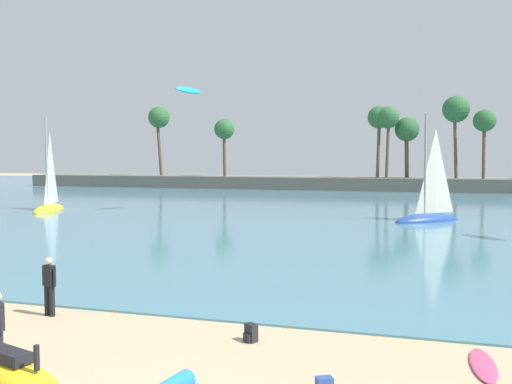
{
  "coord_description": "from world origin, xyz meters",
  "views": [
    {
      "loc": [
        4.57,
        -6.89,
        4.45
      ],
      "look_at": [
        -0.62,
        10.43,
        3.35
      ],
      "focal_mm": 39.06,
      "sensor_mm": 36.0,
      "label": 1
    }
  ],
  "objects_px": {
    "person_at_waterline": "(49,284)",
    "sailboat_mid_bay": "(49,202)",
    "watercraft_on_trailer": "(12,380)",
    "surfboard": "(483,365)",
    "sailboat_near_shore": "(429,211)",
    "backpack_by_trailer": "(251,333)",
    "kite_aloft_low_near_shore": "(188,90)"
  },
  "relations": [
    {
      "from": "person_at_waterline",
      "to": "sailboat_mid_bay",
      "type": "xyz_separation_m",
      "value": [
        -19.93,
        26.35,
        -0.09
      ]
    },
    {
      "from": "watercraft_on_trailer",
      "to": "sailboat_mid_bay",
      "type": "xyz_separation_m",
      "value": [
        -23.05,
        31.5,
        0.29
      ]
    },
    {
      "from": "surfboard",
      "to": "sailboat_near_shore",
      "type": "relative_size",
      "value": 0.26
    },
    {
      "from": "backpack_by_trailer",
      "to": "sailboat_mid_bay",
      "type": "height_order",
      "value": "sailboat_mid_bay"
    },
    {
      "from": "person_at_waterline",
      "to": "sailboat_near_shore",
      "type": "bearing_deg",
      "value": 69.01
    },
    {
      "from": "sailboat_near_shore",
      "to": "sailboat_mid_bay",
      "type": "height_order",
      "value": "sailboat_mid_bay"
    },
    {
      "from": "person_at_waterline",
      "to": "surfboard",
      "type": "relative_size",
      "value": 0.79
    },
    {
      "from": "surfboard",
      "to": "sailboat_mid_bay",
      "type": "height_order",
      "value": "sailboat_mid_bay"
    },
    {
      "from": "surfboard",
      "to": "sailboat_mid_bay",
      "type": "bearing_deg",
      "value": 47.61
    },
    {
      "from": "watercraft_on_trailer",
      "to": "kite_aloft_low_near_shore",
      "type": "xyz_separation_m",
      "value": [
        -11.27,
        33.66,
        9.41
      ]
    },
    {
      "from": "backpack_by_trailer",
      "to": "kite_aloft_low_near_shore",
      "type": "bearing_deg",
      "value": 116.19
    },
    {
      "from": "backpack_by_trailer",
      "to": "kite_aloft_low_near_shore",
      "type": "height_order",
      "value": "kite_aloft_low_near_shore"
    },
    {
      "from": "sailboat_mid_bay",
      "to": "kite_aloft_low_near_shore",
      "type": "relative_size",
      "value": 2.97
    },
    {
      "from": "watercraft_on_trailer",
      "to": "sailboat_mid_bay",
      "type": "distance_m",
      "value": 39.04
    },
    {
      "from": "watercraft_on_trailer",
      "to": "sailboat_near_shore",
      "type": "height_order",
      "value": "sailboat_near_shore"
    },
    {
      "from": "person_at_waterline",
      "to": "backpack_by_trailer",
      "type": "bearing_deg",
      "value": -4.64
    },
    {
      "from": "surfboard",
      "to": "sailboat_mid_bay",
      "type": "distance_m",
      "value": 41.31
    },
    {
      "from": "backpack_by_trailer",
      "to": "sailboat_near_shore",
      "type": "xyz_separation_m",
      "value": [
        4.39,
        27.86,
        0.58
      ]
    },
    {
      "from": "sailboat_mid_bay",
      "to": "person_at_waterline",
      "type": "bearing_deg",
      "value": -52.89
    },
    {
      "from": "watercraft_on_trailer",
      "to": "sailboat_near_shore",
      "type": "relative_size",
      "value": 0.35
    },
    {
      "from": "person_at_waterline",
      "to": "sailboat_mid_bay",
      "type": "distance_m",
      "value": 33.03
    },
    {
      "from": "person_at_waterline",
      "to": "backpack_by_trailer",
      "type": "relative_size",
      "value": 3.78
    },
    {
      "from": "surfboard",
      "to": "sailboat_near_shore",
      "type": "xyz_separation_m",
      "value": [
        -0.86,
        27.98,
        0.74
      ]
    },
    {
      "from": "sailboat_near_shore",
      "to": "sailboat_mid_bay",
      "type": "bearing_deg",
      "value": -178.09
    },
    {
      "from": "watercraft_on_trailer",
      "to": "sailboat_mid_bay",
      "type": "relative_size",
      "value": 0.33
    },
    {
      "from": "watercraft_on_trailer",
      "to": "person_at_waterline",
      "type": "bearing_deg",
      "value": 121.16
    },
    {
      "from": "watercraft_on_trailer",
      "to": "surfboard",
      "type": "distance_m",
      "value": 9.42
    },
    {
      "from": "watercraft_on_trailer",
      "to": "person_at_waterline",
      "type": "distance_m",
      "value": 6.04
    },
    {
      "from": "surfboard",
      "to": "sailboat_near_shore",
      "type": "bearing_deg",
      "value": 0.13
    },
    {
      "from": "backpack_by_trailer",
      "to": "surfboard",
      "type": "bearing_deg",
      "value": -1.38
    },
    {
      "from": "kite_aloft_low_near_shore",
      "to": "backpack_by_trailer",
      "type": "bearing_deg",
      "value": 47.84
    },
    {
      "from": "surfboard",
      "to": "sailboat_mid_bay",
      "type": "relative_size",
      "value": 0.25
    }
  ]
}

